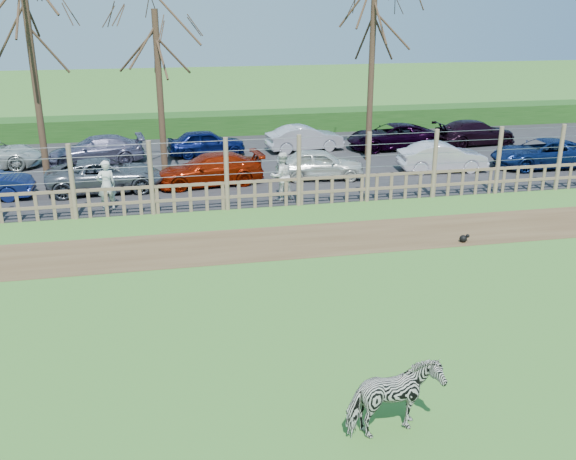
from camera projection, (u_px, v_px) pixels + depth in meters
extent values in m
plane|color=#59A645|center=(267.00, 314.00, 14.65)|extent=(120.00, 120.00, 0.00)
cube|color=brown|center=(241.00, 245.00, 18.81)|extent=(34.00, 2.80, 0.01)
cube|color=#232326|center=(211.00, 165.00, 28.03)|extent=(44.00, 13.00, 0.04)
cube|color=#1E4716|center=(199.00, 124.00, 34.32)|extent=(46.00, 2.00, 1.10)
cube|color=brown|center=(227.00, 197.00, 21.89)|extent=(30.00, 0.06, 0.10)
cube|color=brown|center=(227.00, 183.00, 21.72)|extent=(30.00, 0.06, 0.10)
cylinder|color=brown|center=(72.00, 182.00, 20.68)|extent=(0.16, 0.16, 2.50)
cylinder|color=brown|center=(151.00, 178.00, 21.15)|extent=(0.16, 0.16, 2.50)
cylinder|color=brown|center=(227.00, 174.00, 21.62)|extent=(0.16, 0.16, 2.50)
cylinder|color=brown|center=(299.00, 171.00, 22.09)|extent=(0.16, 0.16, 2.50)
cylinder|color=brown|center=(368.00, 167.00, 22.56)|extent=(0.16, 0.16, 2.50)
cylinder|color=brown|center=(435.00, 164.00, 23.03)|extent=(0.16, 0.16, 2.50)
cylinder|color=brown|center=(498.00, 161.00, 23.50)|extent=(0.16, 0.16, 2.50)
cylinder|color=brown|center=(560.00, 157.00, 23.97)|extent=(0.16, 0.16, 2.50)
cylinder|color=gray|center=(227.00, 174.00, 21.62)|extent=(30.00, 0.02, 0.02)
cylinder|color=gray|center=(226.00, 163.00, 21.49)|extent=(30.00, 0.02, 0.02)
cylinder|color=gray|center=(226.00, 151.00, 21.35)|extent=(30.00, 0.02, 0.02)
cylinder|color=gray|center=(225.00, 141.00, 21.24)|extent=(30.00, 0.02, 0.02)
cylinder|color=#3D2B1E|center=(36.00, 87.00, 23.72)|extent=(0.26, 0.26, 7.50)
cylinder|color=#3D2B1E|center=(160.00, 94.00, 25.65)|extent=(0.26, 0.26, 6.50)
cylinder|color=#3D2B1E|center=(371.00, 81.00, 27.72)|extent=(0.26, 0.26, 7.00)
imported|color=gray|center=(394.00, 399.00, 10.38)|extent=(1.67, 1.01, 1.32)
imported|color=silver|center=(106.00, 185.00, 21.60)|extent=(0.72, 0.58, 1.72)
imported|color=silver|center=(282.00, 176.00, 22.74)|extent=(0.95, 0.81, 1.72)
sphere|color=black|center=(463.00, 239.00, 19.00)|extent=(0.23, 0.23, 0.23)
sphere|color=black|center=(468.00, 236.00, 19.00)|extent=(0.11, 0.11, 0.11)
imported|color=#515760|center=(106.00, 175.00, 23.92)|extent=(4.43, 2.24, 1.20)
imported|color=maroon|center=(210.00, 169.00, 24.72)|extent=(4.31, 2.16, 1.20)
imported|color=silver|center=(320.00, 164.00, 25.56)|extent=(3.68, 1.86, 1.20)
imported|color=silver|center=(442.00, 157.00, 26.72)|extent=(3.73, 1.54, 1.20)
imported|color=#0C1D50|center=(542.00, 153.00, 27.36)|extent=(4.38, 2.13, 1.20)
imported|color=#545572|center=(96.00, 150.00, 27.93)|extent=(4.32, 2.20, 1.20)
imported|color=#091247|center=(206.00, 143.00, 29.42)|extent=(3.64, 1.74, 1.20)
imported|color=silver|center=(305.00, 138.00, 30.40)|extent=(3.76, 1.67, 1.20)
imported|color=black|center=(392.00, 136.00, 30.81)|extent=(4.39, 2.16, 1.20)
imported|color=black|center=(475.00, 132.00, 31.77)|extent=(4.29, 2.13, 1.20)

